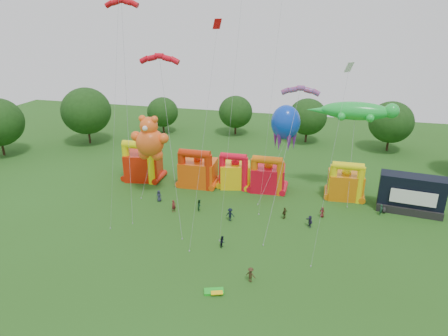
% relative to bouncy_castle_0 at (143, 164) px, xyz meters
% --- Properties ---
extents(ground, '(160.00, 160.00, 0.00)m').
position_rel_bouncy_castle_0_xyz_m(ground, '(17.58, -27.70, -2.73)').
color(ground, '#244E16').
rests_on(ground, ground).
extents(tree_ring, '(123.94, 126.05, 12.07)m').
position_rel_bouncy_castle_0_xyz_m(tree_ring, '(16.40, -27.09, 3.53)').
color(tree_ring, '#352314').
rests_on(tree_ring, ground).
extents(bouncy_castle_0, '(6.36, 5.44, 7.23)m').
position_rel_bouncy_castle_0_xyz_m(bouncy_castle_0, '(0.00, 0.00, 0.00)').
color(bouncy_castle_0, red).
rests_on(bouncy_castle_0, ground).
extents(bouncy_castle_1, '(5.87, 4.77, 6.58)m').
position_rel_bouncy_castle_0_xyz_m(bouncy_castle_1, '(9.80, -0.07, -0.24)').
color(bouncy_castle_1, '#E6510C').
rests_on(bouncy_castle_1, ground).
extents(bouncy_castle_2, '(5.35, 4.64, 6.15)m').
position_rel_bouncy_castle_0_xyz_m(bouncy_castle_2, '(15.85, 0.79, -0.38)').
color(bouncy_castle_2, yellow).
rests_on(bouncy_castle_2, ground).
extents(bouncy_castle_3, '(5.50, 4.55, 6.20)m').
position_rel_bouncy_castle_0_xyz_m(bouncy_castle_3, '(21.24, 0.70, -0.38)').
color(bouncy_castle_3, red).
rests_on(bouncy_castle_3, ground).
extents(bouncy_castle_4, '(5.35, 4.42, 6.24)m').
position_rel_bouncy_castle_0_xyz_m(bouncy_castle_4, '(33.12, 0.91, -0.36)').
color(bouncy_castle_4, orange).
rests_on(bouncy_castle_4, ground).
extents(stage_trailer, '(8.99, 4.24, 5.49)m').
position_rel_bouncy_castle_0_xyz_m(stage_trailer, '(41.99, -1.38, -0.08)').
color(stage_trailer, black).
rests_on(stage_trailer, ground).
extents(teddy_bear_kite, '(6.00, 4.40, 12.71)m').
position_rel_bouncy_castle_0_xyz_m(teddy_bear_kite, '(3.92, -5.15, 5.32)').
color(teddy_bear_kite, '#FA5C1B').
rests_on(teddy_bear_kite, ground).
extents(gecko_kite, '(13.20, 8.08, 14.59)m').
position_rel_bouncy_castle_0_xyz_m(gecko_kite, '(33.49, 2.96, 9.41)').
color(gecko_kite, green).
rests_on(gecko_kite, ground).
extents(octopus_kite, '(5.06, 10.09, 13.62)m').
position_rel_bouncy_castle_0_xyz_m(octopus_kite, '(22.57, 0.65, 3.85)').
color(octopus_kite, '#0C3AC2').
rests_on(octopus_kite, ground).
extents(parafoil_kites, '(27.56, 12.18, 29.16)m').
position_rel_bouncy_castle_0_xyz_m(parafoil_kites, '(13.08, -11.78, 8.67)').
color(parafoil_kites, red).
rests_on(parafoil_kites, ground).
extents(diamond_kites, '(28.77, 17.85, 43.36)m').
position_rel_bouncy_castle_0_xyz_m(diamond_kites, '(17.46, -11.83, 14.49)').
color(diamond_kites, red).
rests_on(diamond_kites, ground).
extents(folded_kite_bundle, '(2.22, 1.61, 0.31)m').
position_rel_bouncy_castle_0_xyz_m(folded_kite_bundle, '(19.75, -25.61, -2.59)').
color(folded_kite_bundle, green).
rests_on(folded_kite_bundle, ground).
extents(spectator_0, '(0.88, 0.58, 1.77)m').
position_rel_bouncy_castle_0_xyz_m(spectator_0, '(5.95, -7.33, -1.84)').
color(spectator_0, '#23283B').
rests_on(spectator_0, ground).
extents(spectator_1, '(0.77, 0.79, 1.82)m').
position_rel_bouncy_castle_0_xyz_m(spectator_1, '(9.37, -10.00, -1.82)').
color(spectator_1, maroon).
rests_on(spectator_1, ground).
extents(spectator_2, '(0.74, 0.89, 1.68)m').
position_rel_bouncy_castle_0_xyz_m(spectator_2, '(12.80, -8.63, -1.89)').
color(spectator_2, '#193F23').
rests_on(spectator_2, ground).
extents(spectator_3, '(1.25, 0.76, 1.88)m').
position_rel_bouncy_castle_0_xyz_m(spectator_3, '(17.79, -10.54, -1.79)').
color(spectator_3, black).
rests_on(spectator_3, ground).
extents(spectator_4, '(0.91, 1.05, 1.69)m').
position_rel_bouncy_castle_0_xyz_m(spectator_4, '(24.95, -8.09, -1.88)').
color(spectator_4, '#3F3619').
rests_on(spectator_4, ground).
extents(spectator_5, '(1.22, 1.55, 1.64)m').
position_rel_bouncy_castle_0_xyz_m(spectator_5, '(28.44, -9.54, -1.91)').
color(spectator_5, '#26243C').
rests_on(spectator_5, ground).
extents(spectator_6, '(0.87, 0.69, 1.54)m').
position_rel_bouncy_castle_0_xyz_m(spectator_6, '(29.98, -6.38, -1.96)').
color(spectator_6, '#551A18').
rests_on(spectator_6, ground).
extents(spectator_7, '(0.64, 0.71, 1.62)m').
position_rel_bouncy_castle_0_xyz_m(spectator_7, '(38.02, -3.65, -1.92)').
color(spectator_7, '#173B26').
rests_on(spectator_7, ground).
extents(spectator_8, '(0.58, 0.75, 1.53)m').
position_rel_bouncy_castle_0_xyz_m(spectator_8, '(18.42, -17.16, -1.96)').
color(spectator_8, black).
rests_on(spectator_8, ground).
extents(spectator_9, '(1.25, 0.92, 1.73)m').
position_rel_bouncy_castle_0_xyz_m(spectator_9, '(22.99, -22.91, -1.87)').
color(spectator_9, '#372816').
rests_on(spectator_9, ground).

